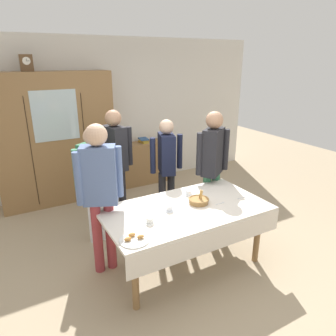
# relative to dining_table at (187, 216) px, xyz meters

# --- Properties ---
(ground_plane) EXTENTS (12.00, 12.00, 0.00)m
(ground_plane) POSITION_rel_dining_table_xyz_m (0.00, 0.24, -0.65)
(ground_plane) COLOR tan
(ground_plane) RESTS_ON ground
(back_wall) EXTENTS (6.40, 0.10, 2.70)m
(back_wall) POSITION_rel_dining_table_xyz_m (0.00, 2.89, 0.70)
(back_wall) COLOR silver
(back_wall) RESTS_ON ground
(dining_table) EXTENTS (1.85, 1.02, 0.75)m
(dining_table) POSITION_rel_dining_table_xyz_m (0.00, 0.00, 0.00)
(dining_table) COLOR olive
(dining_table) RESTS_ON ground
(wall_cabinet) EXTENTS (1.87, 0.46, 2.15)m
(wall_cabinet) POSITION_rel_dining_table_xyz_m (-0.90, 2.59, 0.42)
(wall_cabinet) COLOR olive
(wall_cabinet) RESTS_ON ground
(mantel_clock) EXTENTS (0.18, 0.11, 0.24)m
(mantel_clock) POSITION_rel_dining_table_xyz_m (-1.18, 2.59, 1.62)
(mantel_clock) COLOR brown
(mantel_clock) RESTS_ON wall_cabinet
(bookshelf_low) EXTENTS (1.01, 0.35, 0.81)m
(bookshelf_low) POSITION_rel_dining_table_xyz_m (0.69, 2.64, -0.25)
(bookshelf_low) COLOR olive
(bookshelf_low) RESTS_ON ground
(book_stack) EXTENTS (0.17, 0.22, 0.09)m
(book_stack) POSITION_rel_dining_table_xyz_m (0.69, 2.64, 0.20)
(book_stack) COLOR #B29333
(book_stack) RESTS_ON bookshelf_low
(tea_cup_far_left) EXTENTS (0.13, 0.13, 0.06)m
(tea_cup_far_left) POSITION_rel_dining_table_xyz_m (-0.50, -0.08, 0.12)
(tea_cup_far_left) COLOR white
(tea_cup_far_left) RESTS_ON dining_table
(tea_cup_center) EXTENTS (0.13, 0.13, 0.06)m
(tea_cup_center) POSITION_rel_dining_table_xyz_m (-0.19, 0.06, 0.12)
(tea_cup_center) COLOR white
(tea_cup_center) RESTS_ON dining_table
(tea_cup_mid_right) EXTENTS (0.13, 0.13, 0.06)m
(tea_cup_mid_right) POSITION_rel_dining_table_xyz_m (0.22, 0.31, 0.12)
(tea_cup_mid_right) COLOR white
(tea_cup_mid_right) RESTS_ON dining_table
(bread_basket) EXTENTS (0.24, 0.24, 0.16)m
(bread_basket) POSITION_rel_dining_table_xyz_m (0.20, 0.06, 0.13)
(bread_basket) COLOR #9E7542
(bread_basket) RESTS_ON dining_table
(pastry_plate) EXTENTS (0.28, 0.28, 0.05)m
(pastry_plate) POSITION_rel_dining_table_xyz_m (-0.77, -0.29, 0.11)
(pastry_plate) COLOR white
(pastry_plate) RESTS_ON dining_table
(spoon_front_edge) EXTENTS (0.12, 0.02, 0.01)m
(spoon_front_edge) POSITION_rel_dining_table_xyz_m (0.75, -0.08, 0.10)
(spoon_front_edge) COLOR silver
(spoon_front_edge) RESTS_ON dining_table
(spoon_near_right) EXTENTS (0.12, 0.02, 0.01)m
(spoon_near_right) POSITION_rel_dining_table_xyz_m (0.42, -0.08, 0.10)
(spoon_near_right) COLOR silver
(spoon_near_right) RESTS_ON dining_table
(person_behind_table_left) EXTENTS (0.52, 0.41, 1.55)m
(person_behind_table_left) POSITION_rel_dining_table_xyz_m (-0.73, 1.04, 0.28)
(person_behind_table_left) COLOR silver
(person_behind_table_left) RESTS_ON ground
(person_beside_shelf) EXTENTS (0.52, 0.37, 1.70)m
(person_beside_shelf) POSITION_rel_dining_table_xyz_m (0.76, 0.57, 0.38)
(person_beside_shelf) COLOR #33704C
(person_beside_shelf) RESTS_ON ground
(person_by_cabinet) EXTENTS (0.52, 0.40, 1.54)m
(person_by_cabinet) POSITION_rel_dining_table_xyz_m (0.36, 1.12, 0.27)
(person_by_cabinet) COLOR #232328
(person_by_cabinet) RESTS_ON ground
(person_behind_table_right) EXTENTS (0.52, 0.39, 1.68)m
(person_behind_table_right) POSITION_rel_dining_table_xyz_m (-0.31, 1.42, 0.37)
(person_behind_table_right) COLOR #232328
(person_behind_table_right) RESTS_ON ground
(person_near_right_end) EXTENTS (0.52, 0.33, 1.72)m
(person_near_right_end) POSITION_rel_dining_table_xyz_m (-0.85, 0.41, 0.40)
(person_near_right_end) COLOR #933338
(person_near_right_end) RESTS_ON ground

